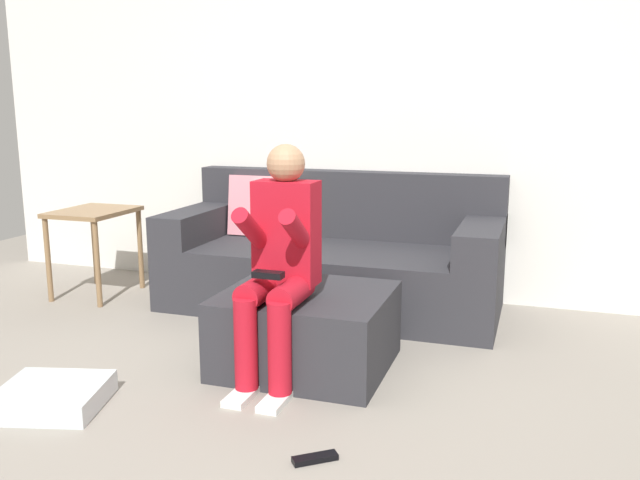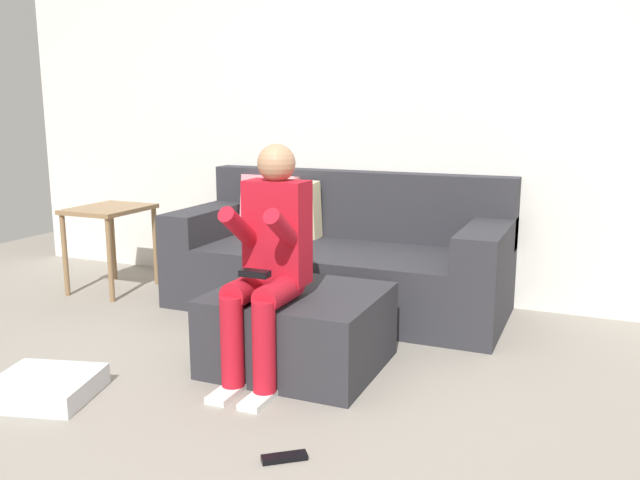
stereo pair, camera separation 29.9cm
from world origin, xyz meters
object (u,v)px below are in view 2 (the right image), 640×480
at_px(remote_near_ottoman, 284,457).
at_px(ottoman, 299,329).
at_px(couch_sectional, 338,260).
at_px(person_seated, 268,257).
at_px(storage_bin, 45,387).
at_px(side_table, 110,221).

bearing_deg(remote_near_ottoman, ottoman, 73.83).
bearing_deg(couch_sectional, ottoman, -78.95).
relative_size(ottoman, remote_near_ottoman, 4.73).
bearing_deg(person_seated, storage_bin, -144.18).
distance_m(ottoman, storage_bin, 1.22).
distance_m(person_seated, remote_near_ottoman, 0.98).
bearing_deg(storage_bin, ottoman, 41.36).
height_order(couch_sectional, side_table, couch_sectional).
height_order(ottoman, person_seated, person_seated).
height_order(couch_sectional, ottoman, couch_sectional).
bearing_deg(ottoman, remote_near_ottoman, -68.49).
bearing_deg(remote_near_ottoman, storage_bin, 139.42).
height_order(person_seated, remote_near_ottoman, person_seated).
bearing_deg(storage_bin, remote_near_ottoman, -2.90).
bearing_deg(couch_sectional, side_table, -170.23).
relative_size(couch_sectional, person_seated, 1.90).
height_order(person_seated, storage_bin, person_seated).
distance_m(ottoman, side_table, 2.02).
relative_size(person_seated, storage_bin, 2.56).
distance_m(person_seated, side_table, 2.02).
height_order(ottoman, side_table, side_table).
relative_size(storage_bin, remote_near_ottoman, 2.55).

